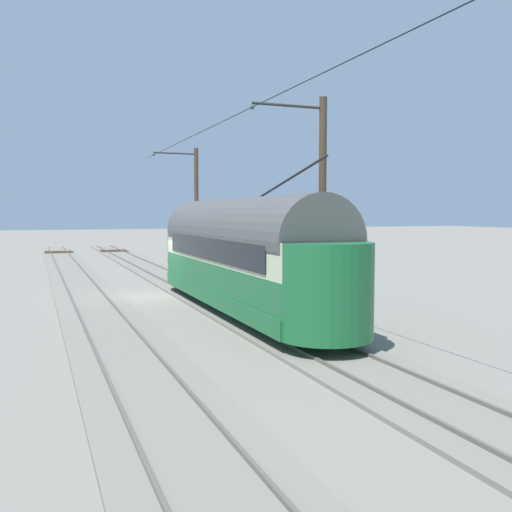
# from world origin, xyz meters

# --- Properties ---
(ground_plane) EXTENTS (220.00, 220.00, 0.00)m
(ground_plane) POSITION_xyz_m (0.00, 0.00, 0.00)
(ground_plane) COLOR gray
(track_streetcar_siding) EXTENTS (2.80, 80.00, 0.18)m
(track_streetcar_siding) POSITION_xyz_m (-2.51, -0.31, 0.05)
(track_streetcar_siding) COLOR slate
(track_streetcar_siding) RESTS_ON ground
(track_adjacent_siding) EXTENTS (2.80, 80.00, 0.18)m
(track_adjacent_siding) POSITION_xyz_m (2.51, -0.31, 0.05)
(track_adjacent_siding) COLOR slate
(track_adjacent_siding) RESTS_ON ground
(vintage_streetcar) EXTENTS (2.65, 15.71, 5.09)m
(vintage_streetcar) POSITION_xyz_m (-2.51, 5.62, 2.25)
(vintage_streetcar) COLOR #196033
(vintage_streetcar) RESTS_ON ground
(catenary_pole_foreground) EXTENTS (2.98, 0.28, 7.94)m
(catenary_pole_foreground) POSITION_xyz_m (-5.20, -10.66, 4.14)
(catenary_pole_foreground) COLOR #423323
(catenary_pole_foreground) RESTS_ON ground
(catenary_pole_mid_near) EXTENTS (2.98, 0.28, 7.94)m
(catenary_pole_mid_near) POSITION_xyz_m (-5.20, 6.76, 4.14)
(catenary_pole_mid_near) COLOR #423323
(catenary_pole_mid_near) RESTS_ON ground
(overhead_wire_run) EXTENTS (2.78, 56.26, 0.18)m
(overhead_wire_run) POSITION_xyz_m (-2.55, 14.67, 7.40)
(overhead_wire_run) COLOR black
(overhead_wire_run) RESTS_ON ground
(switch_stand) EXTENTS (0.50, 0.30, 1.24)m
(switch_stand) POSITION_xyz_m (-3.99, -12.35, 0.70)
(switch_stand) COLOR black
(switch_stand) RESTS_ON ground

